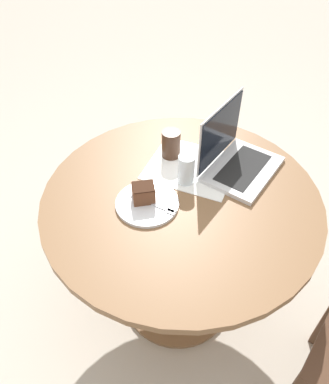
% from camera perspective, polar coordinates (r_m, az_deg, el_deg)
% --- Properties ---
extents(ground_plane, '(12.00, 12.00, 0.00)m').
position_cam_1_polar(ground_plane, '(1.90, 1.90, -15.65)').
color(ground_plane, '#B7AD9E').
extents(dining_table, '(1.01, 1.01, 0.70)m').
position_cam_1_polar(dining_table, '(1.46, 2.40, -4.99)').
color(dining_table, brown).
rests_on(dining_table, ground_plane).
extents(paper_document, '(0.43, 0.41, 0.00)m').
position_cam_1_polar(paper_document, '(1.46, 4.09, 3.90)').
color(paper_document, white).
rests_on(paper_document, dining_table).
extents(plate, '(0.22, 0.22, 0.01)m').
position_cam_1_polar(plate, '(1.31, -2.66, -1.72)').
color(plate, silver).
rests_on(plate, dining_table).
extents(cake_slice, '(0.09, 0.10, 0.06)m').
position_cam_1_polar(cake_slice, '(1.29, -3.21, -0.14)').
color(cake_slice, brown).
rests_on(cake_slice, plate).
extents(fork, '(0.16, 0.09, 0.00)m').
position_cam_1_polar(fork, '(1.29, -1.11, -2.07)').
color(fork, silver).
rests_on(fork, plate).
extents(coffee_glass, '(0.07, 0.07, 0.11)m').
position_cam_1_polar(coffee_glass, '(1.48, 1.00, 7.30)').
color(coffee_glass, '#3D2619').
rests_on(coffee_glass, dining_table).
extents(water_glass, '(0.06, 0.06, 0.12)m').
position_cam_1_polar(water_glass, '(1.36, 3.33, 3.44)').
color(water_glass, silver).
rests_on(water_glass, dining_table).
extents(laptop, '(0.31, 0.36, 0.25)m').
position_cam_1_polar(laptop, '(1.45, 10.86, 5.05)').
color(laptop, silver).
rests_on(laptop, dining_table).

